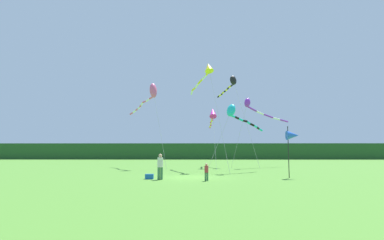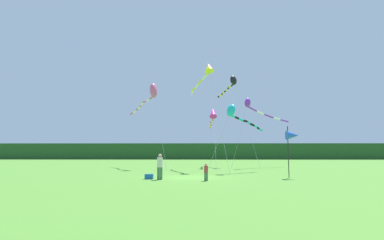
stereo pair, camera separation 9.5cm
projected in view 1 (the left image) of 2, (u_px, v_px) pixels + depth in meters
name	position (u px, v px, depth m)	size (l,w,h in m)	color
ground_plane	(191.00, 177.00, 22.44)	(120.00, 120.00, 0.00)	#4C842D
distant_treeline	(194.00, 151.00, 67.39)	(108.00, 2.15, 3.52)	#234C23
person_adult	(160.00, 165.00, 20.78)	(0.39, 0.39, 1.75)	#3F724C
person_child	(206.00, 171.00, 19.86)	(0.25, 0.25, 1.16)	#3F724C
cooler_box	(149.00, 177.00, 21.10)	(0.57, 0.37, 0.35)	#1959B2
banner_flag_pole	(293.00, 136.00, 22.33)	(0.90, 0.70, 3.78)	black
kite_black	(232.00, 83.00, 38.92)	(4.02, 8.46, 11.60)	#B2B2B2
kite_yellow	(206.00, 71.00, 31.54)	(3.51, 9.58, 11.12)	#B2B2B2
kite_cyan	(235.00, 113.00, 27.89)	(5.87, 4.93, 6.31)	#B2B2B2
kite_rainbow	(151.00, 94.00, 34.61)	(5.51, 7.27, 9.66)	#B2B2B2
kite_purple	(255.00, 107.00, 36.36)	(8.08, 5.42, 8.23)	#B2B2B2
kite_magenta	(213.00, 114.00, 36.07)	(0.86, 8.73, 7.24)	#B2B2B2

